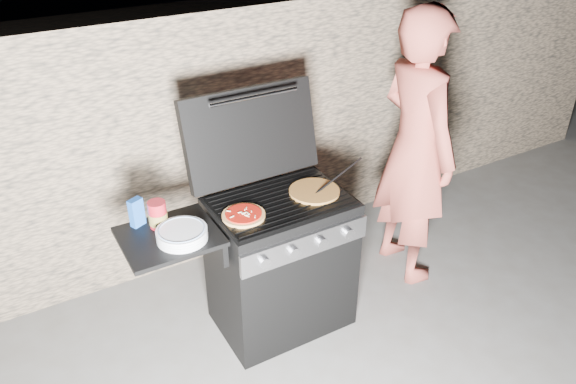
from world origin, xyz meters
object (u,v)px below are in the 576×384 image
sauce_jar (158,214)px  gas_grill (244,276)px  pizza_topped (244,215)px  person (415,149)px

sauce_jar → gas_grill: bearing=-13.1°
gas_grill → sauce_jar: 0.69m
pizza_topped → person: 1.32m
gas_grill → person: person is taller
gas_grill → pizza_topped: (-0.01, -0.05, 0.47)m
sauce_jar → person: 1.75m
pizza_topped → sauce_jar: 0.46m
pizza_topped → gas_grill: bearing=79.0°
pizza_topped → sauce_jar: bearing=160.3°
gas_grill → person: (1.31, 0.06, 0.49)m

